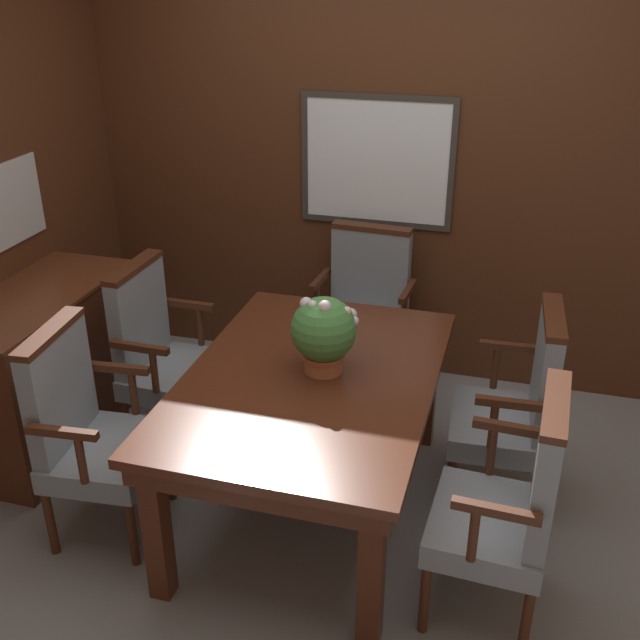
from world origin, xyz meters
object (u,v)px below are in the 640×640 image
chair_left_near (87,427)px  chair_left_far (160,350)px  sideboard_cabinet (46,368)px  potted_plant (324,332)px  chair_head_far (365,306)px  chair_right_far (518,403)px  dining_table (311,393)px  chair_right_near (512,502)px

chair_left_near → chair_left_far: 0.74m
sideboard_cabinet → potted_plant: bearing=-4.7°
chair_head_far → potted_plant: 1.21m
chair_left_far → sideboard_cabinet: 0.62m
chair_right_far → sideboard_cabinet: chair_right_far is taller
dining_table → chair_right_far: chair_right_far is taller
potted_plant → chair_right_far: bearing=18.7°
chair_left_far → chair_head_far: bearing=-47.0°
chair_left_near → sideboard_cabinet: 0.83m
chair_head_far → chair_right_far: size_ratio=1.00×
chair_left_far → chair_right_far: bearing=-89.8°
chair_head_far → potted_plant: size_ratio=2.75×
chair_left_near → sideboard_cabinet: size_ratio=0.87×
chair_right_near → chair_right_far: same height
dining_table → potted_plant: size_ratio=4.38×
dining_table → sideboard_cabinet: sideboard_cabinet is taller
chair_right_near → dining_table: bearing=-110.0°
dining_table → sideboard_cabinet: bearing=173.2°
chair_left_near → chair_left_far: (-0.02, 0.74, 0.00)m
potted_plant → sideboard_cabinet: (-1.57, 0.13, -0.50)m
potted_plant → sideboard_cabinet: bearing=175.3°
chair_head_far → sideboard_cabinet: size_ratio=0.87×
chair_left_near → chair_right_near: size_ratio=1.00×
chair_right_near → chair_left_far: 1.99m
chair_right_near → sideboard_cabinet: chair_right_near is taller
chair_left_far → dining_table: bearing=-110.3°
chair_right_near → sideboard_cabinet: bearing=-100.4°
chair_head_far → sideboard_cabinet: bearing=-142.4°
dining_table → chair_head_far: (-0.02, 1.19, -0.11)m
dining_table → chair_head_far: 1.20m
chair_head_far → chair_right_far: (0.92, -0.85, 0.00)m
chair_right_far → dining_table: bearing=-72.1°
chair_right_far → sideboard_cabinet: (-2.43, -0.16, -0.10)m
chair_head_far → potted_plant: (0.07, -1.14, 0.39)m
chair_left_far → sideboard_cabinet: (-0.59, -0.18, -0.10)m
chair_left_far → sideboard_cabinet: chair_left_far is taller
chair_left_near → dining_table: bearing=-73.2°
chair_left_far → sideboard_cabinet: bearing=108.1°
chair_right_near → potted_plant: 1.04m
chair_head_far → chair_left_far: (-0.92, -0.83, 0.00)m
dining_table → chair_right_near: chair_right_near is taller
dining_table → chair_left_near: size_ratio=1.59×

